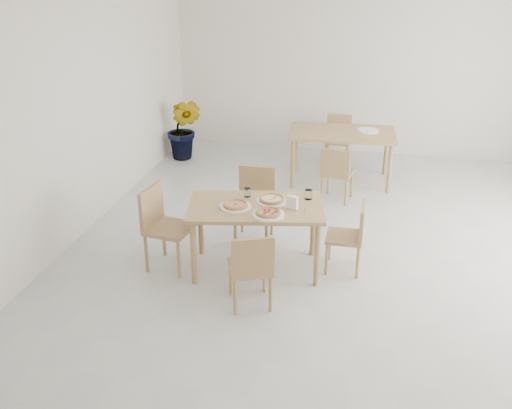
% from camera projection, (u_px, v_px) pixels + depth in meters
% --- Properties ---
extents(main_table, '(1.52, 1.05, 0.75)m').
position_uv_depth(main_table, '(256.00, 213.00, 6.24)').
color(main_table, '#A98257').
rests_on(main_table, ground).
extents(chair_south, '(0.52, 0.52, 0.81)m').
position_uv_depth(chair_south, '(251.00, 266.00, 5.63)').
color(chair_south, '#A27A51').
rests_on(chair_south, ground).
extents(chair_north, '(0.44, 0.44, 0.87)m').
position_uv_depth(chair_north, '(255.00, 199.00, 6.98)').
color(chair_north, '#A27A51').
rests_on(chair_north, ground).
extents(chair_west, '(0.50, 0.50, 0.91)m').
position_uv_depth(chair_west, '(162.00, 222.00, 6.36)').
color(chair_west, '#A27A51').
rests_on(chair_west, ground).
extents(chair_east, '(0.38, 0.38, 0.77)m').
position_uv_depth(chair_east, '(352.00, 233.00, 6.31)').
color(chair_east, '#A27A51').
rests_on(chair_east, ground).
extents(plate_margherita, '(0.33, 0.33, 0.02)m').
position_uv_depth(plate_margherita, '(236.00, 207.00, 6.15)').
color(plate_margherita, white).
rests_on(plate_margherita, main_table).
extents(plate_mushroom, '(0.33, 0.33, 0.02)m').
position_uv_depth(plate_mushroom, '(272.00, 201.00, 6.29)').
color(plate_mushroom, white).
rests_on(plate_mushroom, main_table).
extents(plate_pepperoni, '(0.33, 0.33, 0.02)m').
position_uv_depth(plate_pepperoni, '(268.00, 214.00, 5.98)').
color(plate_pepperoni, white).
rests_on(plate_pepperoni, main_table).
extents(pizza_margherita, '(0.26, 0.26, 0.03)m').
position_uv_depth(pizza_margherita, '(236.00, 205.00, 6.15)').
color(pizza_margherita, tan).
rests_on(pizza_margherita, plate_margherita).
extents(pizza_mushroom, '(0.31, 0.31, 0.03)m').
position_uv_depth(pizza_mushroom, '(272.00, 199.00, 6.28)').
color(pizza_mushroom, tan).
rests_on(pizza_mushroom, plate_mushroom).
extents(pizza_pepperoni, '(0.29, 0.29, 0.03)m').
position_uv_depth(pizza_pepperoni, '(268.00, 212.00, 5.97)').
color(pizza_pepperoni, tan).
rests_on(pizza_pepperoni, plate_pepperoni).
extents(tumbler_a, '(0.08, 0.08, 0.10)m').
position_uv_depth(tumbler_a, '(308.00, 195.00, 6.34)').
color(tumbler_a, white).
rests_on(tumbler_a, main_table).
extents(tumbler_b, '(0.07, 0.07, 0.09)m').
position_uv_depth(tumbler_b, '(247.00, 193.00, 6.40)').
color(tumbler_b, white).
rests_on(tumbler_b, main_table).
extents(napkin_holder, '(0.14, 0.09, 0.14)m').
position_uv_depth(napkin_holder, '(292.00, 203.00, 6.10)').
color(napkin_holder, silver).
rests_on(napkin_holder, main_table).
extents(fork_a, '(0.02, 0.18, 0.01)m').
position_uv_depth(fork_a, '(237.00, 196.00, 6.42)').
color(fork_a, silver).
rests_on(fork_a, main_table).
extents(fork_b, '(0.07, 0.19, 0.01)m').
position_uv_depth(fork_b, '(306.00, 212.00, 6.05)').
color(fork_b, silver).
rests_on(fork_b, main_table).
extents(second_table, '(1.56, 0.98, 0.75)m').
position_uv_depth(second_table, '(342.00, 138.00, 8.56)').
color(second_table, '#A27A51').
rests_on(second_table, ground).
extents(chair_back_s, '(0.44, 0.44, 0.78)m').
position_uv_depth(chair_back_s, '(337.00, 171.00, 7.95)').
color(chair_back_s, '#A27A51').
rests_on(chair_back_s, ground).
extents(chair_back_n, '(0.38, 0.38, 0.77)m').
position_uv_depth(chair_back_n, '(338.00, 136.00, 9.35)').
color(chair_back_n, '#A27A51').
rests_on(chair_back_n, ground).
extents(plate_empty, '(0.31, 0.31, 0.02)m').
position_uv_depth(plate_empty, '(368.00, 130.00, 8.56)').
color(plate_empty, white).
rests_on(plate_empty, second_table).
extents(potted_plant, '(0.59, 0.49, 1.00)m').
position_uv_depth(potted_plant, '(184.00, 129.00, 9.50)').
color(potted_plant, '#1F6922').
rests_on(potted_plant, ground).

